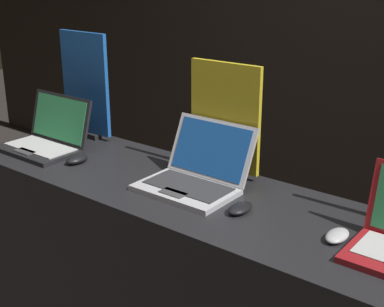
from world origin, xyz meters
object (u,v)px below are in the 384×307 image
Objects in this scene: laptop_front at (46,137)px; mouse_back at (337,236)px; mouse_middle at (240,208)px; promo_stand_middle at (225,122)px; laptop_middle at (196,173)px; promo_stand_front at (86,87)px; mouse_front at (77,159)px.

laptop_front reaches higher than mouse_back.
mouse_middle is 0.25× the size of promo_stand_middle.
promo_stand_middle is at bearing 133.66° from mouse_middle.
mouse_middle is at bearing -176.41° from mouse_back.
promo_stand_middle reaches higher than laptop_middle.
promo_stand_front is at bearing 170.38° from mouse_back.
laptop_middle is (0.82, 0.07, -0.00)m from laptop_front.
laptop_front is 3.46× the size of mouse_back.
mouse_front is 0.30× the size of laptop_middle.
promo_stand_middle is at bearing 27.81° from mouse_front.
laptop_front is 0.87m from promo_stand_middle.
promo_stand_front is 4.47× the size of mouse_middle.
promo_stand_front is 1.40× the size of laptop_middle.
mouse_back is (0.60, -0.25, -0.20)m from promo_stand_middle.
promo_stand_middle reaches higher than mouse_front.
mouse_middle is at bearing -13.75° from promo_stand_front.
laptop_middle is 3.31× the size of mouse_back.
promo_stand_front reaches higher than promo_stand_middle.
laptop_front is at bearing -90.00° from promo_stand_front.
laptop_middle is at bearing 10.93° from mouse_front.
laptop_middle is at bearing 162.61° from mouse_middle.
promo_stand_middle reaches higher than mouse_middle.
laptop_front is 0.75× the size of promo_stand_front.
promo_stand_front is 0.86m from laptop_middle.
mouse_middle is at bearing -46.34° from promo_stand_middle.
promo_stand_front is at bearing 90.00° from laptop_front.
promo_stand_front is 1.46m from mouse_back.
laptop_front is 1.05× the size of laptop_middle.
mouse_back is at bearing -9.62° from promo_stand_front.
mouse_front is 0.96× the size of mouse_middle.
promo_stand_middle is (-0.00, 0.19, 0.16)m from laptop_middle.
laptop_middle is 0.25m from promo_stand_middle.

